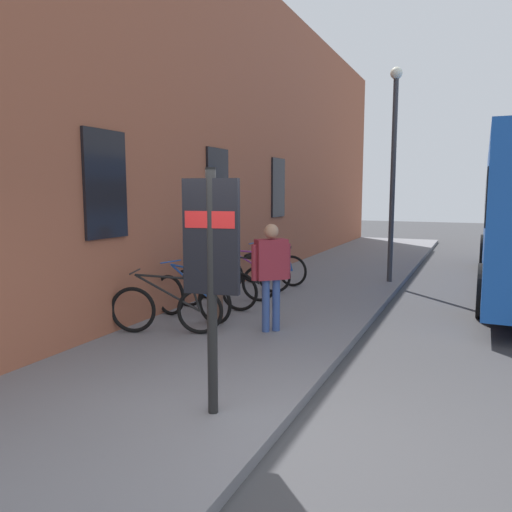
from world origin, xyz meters
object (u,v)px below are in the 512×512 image
(bicycle_beside_lamp, at_px, (167,309))
(bicycle_mid_rack, at_px, (272,268))
(bicycle_under_window, at_px, (214,288))
(pedestrian_by_facade, at_px, (215,267))
(bicycle_nearest_sign, at_px, (234,281))
(street_lamp, at_px, (394,157))
(bicycle_leaning_wall, at_px, (192,297))
(bicycle_by_door, at_px, (251,274))
(pedestrian_near_bus, at_px, (271,266))
(transit_info_sign, at_px, (211,253))

(bicycle_beside_lamp, bearing_deg, bicycle_mid_rack, 0.77)
(bicycle_under_window, relative_size, pedestrian_by_facade, 1.14)
(bicycle_nearest_sign, bearing_deg, street_lamp, -36.14)
(bicycle_leaning_wall, bearing_deg, bicycle_nearest_sign, 0.53)
(bicycle_nearest_sign, distance_m, bicycle_by_door, 0.90)
(street_lamp, bearing_deg, bicycle_by_door, 134.82)
(bicycle_beside_lamp, bearing_deg, pedestrian_by_facade, -24.26)
(pedestrian_near_bus, bearing_deg, bicycle_by_door, 30.31)
(bicycle_beside_lamp, bearing_deg, street_lamp, -21.91)
(bicycle_leaning_wall, relative_size, bicycle_mid_rack, 0.98)
(bicycle_mid_rack, bearing_deg, bicycle_beside_lamp, -179.23)
(bicycle_beside_lamp, height_order, bicycle_under_window, same)
(bicycle_under_window, bearing_deg, bicycle_beside_lamp, -175.81)
(transit_info_sign, distance_m, street_lamp, 8.27)
(street_lamp, bearing_deg, bicycle_nearest_sign, 143.86)
(bicycle_beside_lamp, relative_size, bicycle_leaning_wall, 0.97)
(pedestrian_by_facade, bearing_deg, bicycle_nearest_sign, 16.08)
(bicycle_mid_rack, bearing_deg, bicycle_under_window, 178.59)
(bicycle_nearest_sign, distance_m, pedestrian_by_facade, 1.85)
(bicycle_leaning_wall, distance_m, bicycle_mid_rack, 3.57)
(bicycle_beside_lamp, relative_size, bicycle_under_window, 0.95)
(transit_info_sign, xyz_separation_m, pedestrian_by_facade, (3.01, 1.62, -0.65))
(bicycle_leaning_wall, height_order, pedestrian_by_facade, pedestrian_by_facade)
(bicycle_mid_rack, distance_m, street_lamp, 3.90)
(bicycle_by_door, height_order, transit_info_sign, transit_info_sign)
(bicycle_beside_lamp, height_order, pedestrian_by_facade, pedestrian_by_facade)
(bicycle_nearest_sign, distance_m, street_lamp, 4.99)
(transit_info_sign, height_order, pedestrian_by_facade, transit_info_sign)
(transit_info_sign, height_order, street_lamp, street_lamp)
(bicycle_nearest_sign, relative_size, transit_info_sign, 0.73)
(bicycle_under_window, xyz_separation_m, bicycle_nearest_sign, (0.81, -0.02, 0.00))
(bicycle_beside_lamp, xyz_separation_m, street_lamp, (5.98, -2.40, 2.60))
(bicycle_under_window, xyz_separation_m, pedestrian_by_facade, (-0.88, -0.51, 0.56))
(pedestrian_by_facade, bearing_deg, bicycle_beside_lamp, 155.74)
(bicycle_leaning_wall, xyz_separation_m, bicycle_mid_rack, (3.57, -0.03, 0.00))
(bicycle_beside_lamp, bearing_deg, pedestrian_near_bus, -61.60)
(bicycle_leaning_wall, bearing_deg, bicycle_under_window, 2.41)
(bicycle_nearest_sign, relative_size, bicycle_mid_rack, 0.99)
(transit_info_sign, bearing_deg, street_lamp, -2.85)
(bicycle_beside_lamp, relative_size, bicycle_nearest_sign, 0.97)
(bicycle_under_window, relative_size, bicycle_nearest_sign, 1.01)
(pedestrian_near_bus, relative_size, street_lamp, 0.33)
(transit_info_sign, height_order, pedestrian_near_bus, transit_info_sign)
(bicycle_by_door, relative_size, transit_info_sign, 0.73)
(bicycle_by_door, relative_size, pedestrian_near_bus, 1.03)
(bicycle_mid_rack, relative_size, street_lamp, 0.35)
(bicycle_nearest_sign, bearing_deg, transit_info_sign, -155.89)
(bicycle_leaning_wall, xyz_separation_m, bicycle_under_window, (0.85, 0.04, 0.00))
(bicycle_under_window, bearing_deg, street_lamp, -30.77)
(bicycle_under_window, bearing_deg, transit_info_sign, -151.35)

